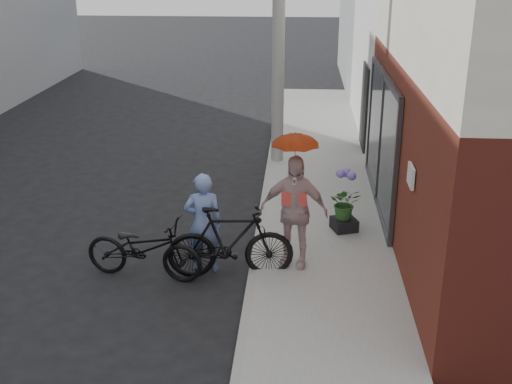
# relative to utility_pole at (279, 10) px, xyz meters

# --- Properties ---
(ground) EXTENTS (80.00, 80.00, 0.00)m
(ground) POSITION_rel_utility_pole_xyz_m (-1.10, -6.00, -3.50)
(ground) COLOR black
(ground) RESTS_ON ground
(sidewalk) EXTENTS (2.20, 24.00, 0.12)m
(sidewalk) POSITION_rel_utility_pole_xyz_m (1.00, -4.00, -3.44)
(sidewalk) COLOR #969691
(sidewalk) RESTS_ON ground
(curb) EXTENTS (0.12, 24.00, 0.12)m
(curb) POSITION_rel_utility_pole_xyz_m (-0.16, -4.00, -3.44)
(curb) COLOR #9E9E99
(curb) RESTS_ON ground
(utility_pole) EXTENTS (0.28, 0.28, 7.00)m
(utility_pole) POSITION_rel_utility_pole_xyz_m (0.00, 0.00, 0.00)
(utility_pole) COLOR #9E9E99
(utility_pole) RESTS_ON ground
(officer) EXTENTS (0.64, 0.46, 1.62)m
(officer) POSITION_rel_utility_pole_xyz_m (-0.93, -5.33, -2.69)
(officer) COLOR #7086C7
(officer) RESTS_ON ground
(bike_left) EXTENTS (1.94, 0.94, 0.98)m
(bike_left) POSITION_rel_utility_pole_xyz_m (-1.81, -5.62, -3.01)
(bike_left) COLOR black
(bike_left) RESTS_ON ground
(bike_right) EXTENTS (1.98, 0.74, 1.16)m
(bike_right) POSITION_rel_utility_pole_xyz_m (-0.50, -5.52, -2.92)
(bike_right) COLOR black
(bike_right) RESTS_ON ground
(kimono_woman) EXTENTS (1.10, 0.59, 1.78)m
(kimono_woman) POSITION_rel_utility_pole_xyz_m (0.45, -5.24, -2.49)
(kimono_woman) COLOR beige
(kimono_woman) RESTS_ON sidewalk
(parasol) EXTENTS (0.69, 0.69, 0.61)m
(parasol) POSITION_rel_utility_pole_xyz_m (0.45, -5.24, -1.29)
(parasol) COLOR #BF3E16
(parasol) RESTS_ON kimono_woman
(planter) EXTENTS (0.51, 0.51, 0.21)m
(planter) POSITION_rel_utility_pole_xyz_m (1.33, -3.89, -3.28)
(planter) COLOR black
(planter) RESTS_ON sidewalk
(potted_plant) EXTENTS (0.53, 0.46, 0.59)m
(potted_plant) POSITION_rel_utility_pole_xyz_m (1.33, -3.89, -2.88)
(potted_plant) COLOR #2F6227
(potted_plant) RESTS_ON planter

